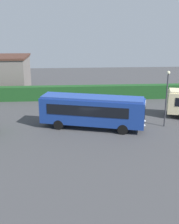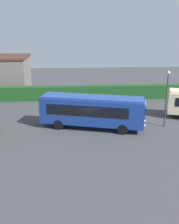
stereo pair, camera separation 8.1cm
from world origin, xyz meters
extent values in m
plane|color=#424244|center=(0.00, 0.00, 0.00)|extent=(84.70, 84.70, 0.00)
cube|color=navy|center=(0.08, 0.31, 1.83)|extent=(10.66, 5.24, 2.57)
cube|color=#2747A0|center=(0.08, 0.31, 3.22)|extent=(10.31, 4.96, 0.20)
cube|color=black|center=(0.13, 1.58, 2.14)|extent=(7.80, 2.29, 1.03)
cube|color=black|center=(-0.56, -0.79, 2.14)|extent=(7.80, 2.29, 1.03)
cube|color=black|center=(5.08, -1.14, 2.14)|extent=(0.60, 1.94, 1.08)
cube|color=silver|center=(5.08, -1.14, 2.94)|extent=(0.41, 1.30, 0.28)
cylinder|color=black|center=(3.48, 0.49, 0.50)|extent=(1.04, 0.55, 1.00)
cylinder|color=black|center=(2.86, -1.66, 0.50)|extent=(1.04, 0.55, 1.00)
cylinder|color=black|center=(-2.71, 2.29, 0.50)|extent=(1.04, 0.55, 1.00)
cylinder|color=black|center=(-3.33, 0.13, 0.50)|extent=(1.04, 0.55, 1.00)
sphere|color=silver|center=(5.28, -0.50, 0.90)|extent=(0.22, 0.22, 0.22)
sphere|color=silver|center=(4.91, -1.79, 0.90)|extent=(0.22, 0.22, 0.22)
cube|color=#1C4C20|center=(0.00, 11.94, 0.97)|extent=(54.35, 1.28, 1.95)
cube|color=slate|center=(-12.70, 17.90, 2.62)|extent=(8.03, 7.50, 5.24)
cube|color=#4C2D23|center=(-12.70, 17.90, 5.39)|extent=(8.35, 7.80, 0.30)
cone|color=orange|center=(0.25, 7.60, 0.30)|extent=(0.36, 0.36, 0.60)
cylinder|color=#38383D|center=(7.59, 0.26, 2.71)|extent=(0.14, 0.14, 5.42)
sphere|color=beige|center=(7.59, 0.26, 5.60)|extent=(0.36, 0.36, 0.36)
camera|label=1|loc=(-2.17, -26.70, 10.15)|focal=45.26mm
camera|label=2|loc=(-2.09, -26.71, 10.15)|focal=45.26mm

